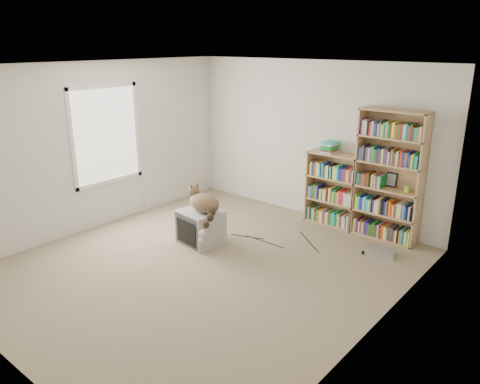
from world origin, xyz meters
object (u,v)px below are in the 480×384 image
Objects in this scene: dvd_player at (380,252)px; cat at (204,207)px; crt_tv at (201,227)px; bookcase_tall at (389,180)px; bookcase_short at (333,192)px.

cat is at bearing -162.92° from dvd_player.
dvd_player is (2.15, 1.26, -0.20)m from crt_tv.
bookcase_short is at bearing -179.99° from bookcase_tall.
crt_tv is at bearing -165.19° from dvd_player.
bookcase_short is 3.09× the size of dvd_player.
cat is 0.38× the size of bookcase_tall.
cat is 2.47m from dvd_player.
crt_tv is 0.87× the size of cat.
cat reaches higher than dvd_player.
cat reaches higher than crt_tv.
bookcase_short is at bearing 135.50° from dvd_player.
crt_tv is at bearing -119.70° from bookcase_short.
cat is at bearing -12.49° from crt_tv.
bookcase_tall reaches higher than dvd_player.
crt_tv is 0.54× the size of bookcase_short.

